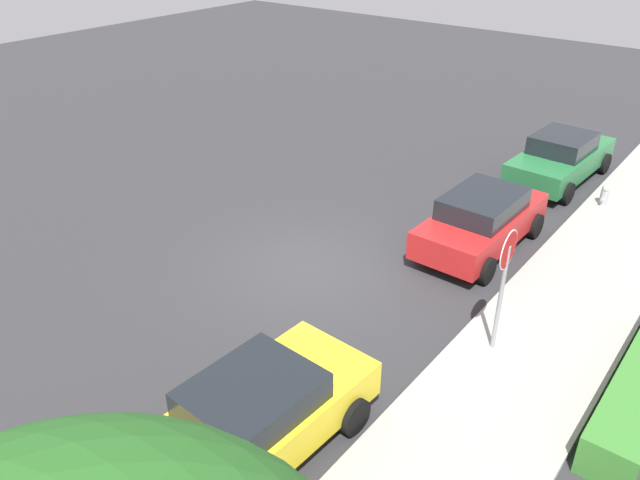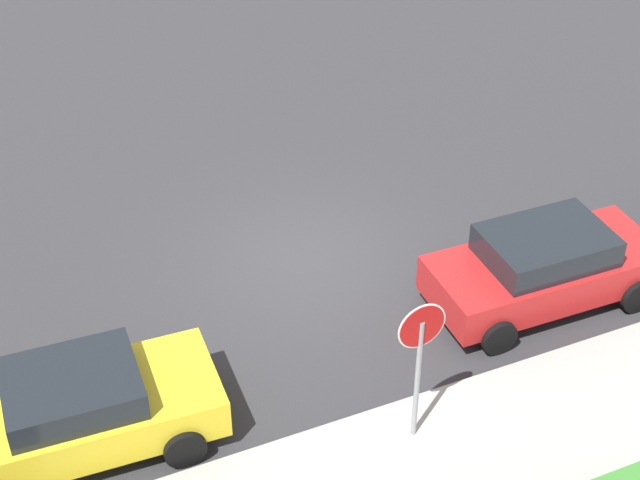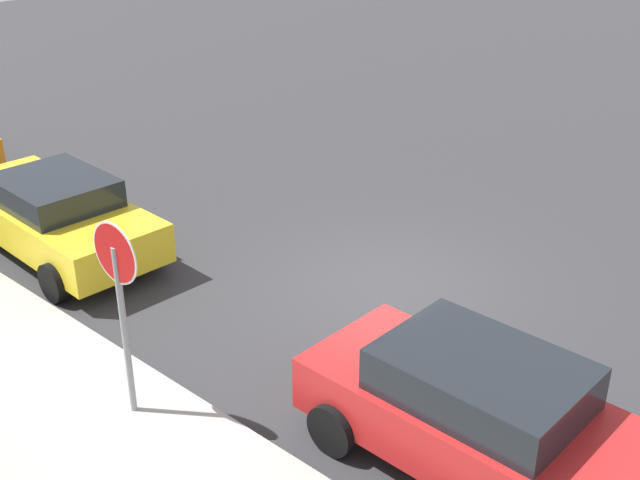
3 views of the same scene
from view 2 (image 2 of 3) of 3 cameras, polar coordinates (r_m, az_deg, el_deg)
ground_plane at (r=18.50m, az=-0.84°, el=-1.05°), size 60.00×60.00×0.00m
sidewalk_curb at (r=14.89m, az=7.61°, el=-12.71°), size 32.00×2.74×0.14m
stop_sign at (r=13.93m, az=5.82°, el=-6.44°), size 0.75×0.08×2.66m
parked_car_red at (r=17.49m, az=12.90°, el=-1.51°), size 4.13×1.99×1.48m
parked_car_yellow at (r=14.98m, az=-14.55°, el=-9.75°), size 4.64×2.17×1.42m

